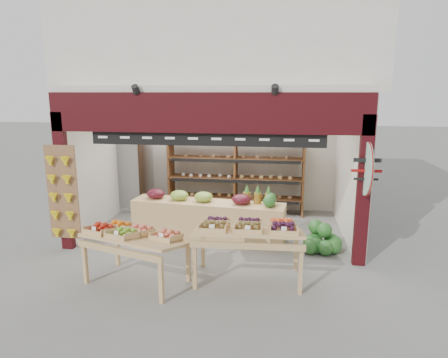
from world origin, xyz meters
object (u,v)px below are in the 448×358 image
refrigerator (134,174)px  mid_counter (207,218)px  display_table_left (131,235)px  back_shelving (236,163)px  cardboard_stack (153,218)px  display_table_right (248,229)px  watermelon_pile (322,241)px

refrigerator → mid_counter: bearing=-23.8°
display_table_left → back_shelving: bearing=73.0°
mid_counter → display_table_left: size_ratio=1.83×
cardboard_stack → mid_counter: (1.33, -0.50, 0.21)m
mid_counter → display_table_right: 2.05m
mid_counter → back_shelving: bearing=79.3°
display_table_left → watermelon_pile: bearing=28.4°
back_shelving → watermelon_pile: size_ratio=4.35×
back_shelving → display_table_right: 3.77m
display_table_right → refrigerator: bearing=132.2°
refrigerator → mid_counter: (2.26, -1.84, -0.51)m
mid_counter → display_table_left: (-0.85, -2.05, 0.34)m
refrigerator → watermelon_pile: bearing=-10.2°
cardboard_stack → display_table_right: bearing=-44.0°
display_table_right → watermelon_pile: (1.31, 1.40, -0.67)m
mid_counter → watermelon_pile: bearing=-8.5°
display_table_left → refrigerator: bearing=109.9°
mid_counter → watermelon_pile: 2.34m
back_shelving → mid_counter: size_ratio=1.05×
mid_counter → display_table_left: 2.25m
back_shelving → mid_counter: 2.16m
mid_counter → watermelon_pile: mid_counter is taller
back_shelving → refrigerator: bearing=-177.6°
back_shelving → display_table_right: back_shelving is taller
refrigerator → display_table_left: size_ratio=1.07×
back_shelving → display_table_left: (-1.22, -4.00, -0.51)m
back_shelving → refrigerator: back_shelving is taller
refrigerator → watermelon_pile: size_ratio=2.42×
watermelon_pile → display_table_left: bearing=-151.6°
cardboard_stack → display_table_left: bearing=-79.3°
back_shelving → display_table_left: size_ratio=1.93×
cardboard_stack → watermelon_pile: 3.73m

